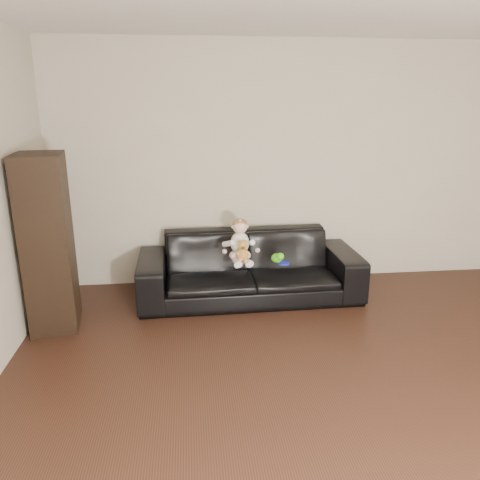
{
  "coord_description": "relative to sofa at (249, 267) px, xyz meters",
  "views": [
    {
      "loc": [
        -1.03,
        -2.27,
        2.0
      ],
      "look_at": [
        -0.55,
        2.14,
        0.66
      ],
      "focal_mm": 35.0,
      "sensor_mm": 36.0,
      "label": 1
    }
  ],
  "objects": [
    {
      "name": "floor",
      "position": [
        0.44,
        -2.25,
        -0.33
      ],
      "size": [
        5.5,
        5.5,
        0.0
      ],
      "primitive_type": "plane",
      "color": "#321B11",
      "rests_on": "ground"
    },
    {
      "name": "wall_back",
      "position": [
        0.44,
        0.5,
        0.97
      ],
      "size": [
        5.0,
        0.0,
        5.0
      ],
      "primitive_type": "plane",
      "rotation": [
        1.57,
        0.0,
        0.0
      ],
      "color": "#BAB09C",
      "rests_on": "ground"
    },
    {
      "name": "sofa",
      "position": [
        0.0,
        0.0,
        0.0
      ],
      "size": [
        2.29,
        0.94,
        0.66
      ],
      "primitive_type": "imported",
      "rotation": [
        0.0,
        0.0,
        0.02
      ],
      "color": "black",
      "rests_on": "floor"
    },
    {
      "name": "cabinet",
      "position": [
        -1.85,
        -0.44,
        0.45
      ],
      "size": [
        0.46,
        0.59,
        1.57
      ],
      "primitive_type": "cube",
      "rotation": [
        0.0,
        0.0,
        0.14
      ],
      "color": "black",
      "rests_on": "floor"
    },
    {
      "name": "shelf_item",
      "position": [
        -1.83,
        -0.44,
        0.8
      ],
      "size": [
        0.21,
        0.27,
        0.28
      ],
      "primitive_type": "cube",
      "rotation": [
        0.0,
        0.0,
        0.14
      ],
      "color": "silver",
      "rests_on": "cabinet"
    },
    {
      "name": "baby",
      "position": [
        -0.11,
        -0.12,
        0.3
      ],
      "size": [
        0.33,
        0.39,
        0.44
      ],
      "rotation": [
        0.0,
        0.0,
        0.26
      ],
      "color": "#FBD4DD",
      "rests_on": "sofa"
    },
    {
      "name": "teddy_bear",
      "position": [
        -0.1,
        -0.25,
        0.26
      ],
      "size": [
        0.13,
        0.13,
        0.21
      ],
      "rotation": [
        0.0,
        0.0,
        0.21
      ],
      "color": "#BD8536",
      "rests_on": "sofa"
    },
    {
      "name": "toy_green",
      "position": [
        0.25,
        -0.19,
        0.15
      ],
      "size": [
        0.14,
        0.16,
        0.09
      ],
      "primitive_type": "ellipsoid",
      "rotation": [
        0.0,
        0.0,
        -0.29
      ],
      "color": "#48CB17",
      "rests_on": "sofa"
    },
    {
      "name": "toy_rattle",
      "position": [
        0.24,
        -0.18,
        0.13
      ],
      "size": [
        0.06,
        0.06,
        0.06
      ],
      "primitive_type": "sphere",
      "rotation": [
        0.0,
        0.0,
        0.03
      ],
      "color": "red",
      "rests_on": "sofa"
    },
    {
      "name": "toy_blue_disc",
      "position": [
        0.31,
        -0.24,
        0.11
      ],
      "size": [
        0.15,
        0.15,
        0.02
      ],
      "primitive_type": "cylinder",
      "rotation": [
        0.0,
        0.0,
        0.37
      ],
      "color": "#1A24D1",
      "rests_on": "sofa"
    }
  ]
}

